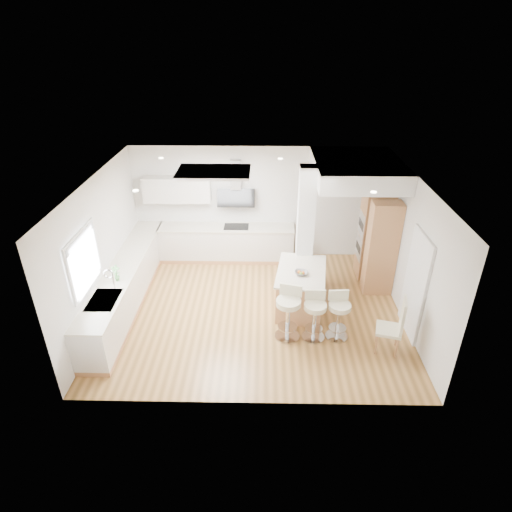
{
  "coord_description": "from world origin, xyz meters",
  "views": [
    {
      "loc": [
        0.17,
        -7.32,
        5.24
      ],
      "look_at": [
        0.02,
        0.4,
        1.06
      ],
      "focal_mm": 30.0,
      "sensor_mm": 36.0,
      "label": 1
    }
  ],
  "objects_px": {
    "peninsula": "(300,289)",
    "bar_stool_b": "(315,313)",
    "bar_stool_c": "(339,313)",
    "bar_stool_a": "(288,310)",
    "dining_chair": "(396,324)"
  },
  "relations": [
    {
      "from": "bar_stool_a",
      "to": "dining_chair",
      "type": "distance_m",
      "value": 1.91
    },
    {
      "from": "peninsula",
      "to": "bar_stool_b",
      "type": "distance_m",
      "value": 1.02
    },
    {
      "from": "dining_chair",
      "to": "bar_stool_b",
      "type": "bearing_deg",
      "value": -179.52
    },
    {
      "from": "bar_stool_c",
      "to": "bar_stool_b",
      "type": "bearing_deg",
      "value": 179.11
    },
    {
      "from": "bar_stool_a",
      "to": "bar_stool_c",
      "type": "distance_m",
      "value": 0.94
    },
    {
      "from": "bar_stool_c",
      "to": "dining_chair",
      "type": "xyz_separation_m",
      "value": [
        0.94,
        -0.39,
        0.06
      ]
    },
    {
      "from": "bar_stool_b",
      "to": "bar_stool_c",
      "type": "relative_size",
      "value": 1.02
    },
    {
      "from": "bar_stool_c",
      "to": "peninsula",
      "type": "bearing_deg",
      "value": 118.92
    },
    {
      "from": "dining_chair",
      "to": "peninsula",
      "type": "bearing_deg",
      "value": 154.34
    },
    {
      "from": "peninsula",
      "to": "dining_chair",
      "type": "height_order",
      "value": "dining_chair"
    },
    {
      "from": "bar_stool_a",
      "to": "bar_stool_b",
      "type": "xyz_separation_m",
      "value": [
        0.49,
        -0.01,
        -0.05
      ]
    },
    {
      "from": "bar_stool_b",
      "to": "bar_stool_c",
      "type": "xyz_separation_m",
      "value": [
        0.45,
        0.03,
        -0.01
      ]
    },
    {
      "from": "peninsula",
      "to": "bar_stool_b",
      "type": "relative_size",
      "value": 1.61
    },
    {
      "from": "peninsula",
      "to": "bar_stool_b",
      "type": "xyz_separation_m",
      "value": [
        0.19,
        -0.99,
        0.1
      ]
    },
    {
      "from": "bar_stool_b",
      "to": "bar_stool_c",
      "type": "distance_m",
      "value": 0.45
    }
  ]
}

